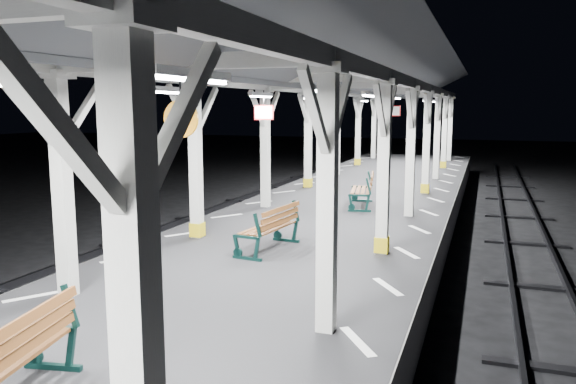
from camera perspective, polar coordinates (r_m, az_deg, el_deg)
The scene contains 10 objects.
ground at distance 10.09m, azimuth -4.34°, elevation -13.54°, with size 120.00×120.00×0.00m, color black.
platform at distance 9.91m, azimuth -4.37°, elevation -10.86°, with size 6.00×50.00×1.00m, color black.
hazard_stripes_left at distance 10.94m, azimuth -16.31°, elevation -6.54°, with size 1.00×48.00×0.01m, color silver.
hazard_stripes_right at distance 9.08m, azimuth 10.09°, elevation -9.45°, with size 1.00×48.00×0.01m, color silver.
track_left at distance 12.81m, azimuth -25.56°, elevation -9.13°, with size 2.20×60.00×0.16m.
track_right at distance 9.39m, azimuth 26.07°, elevation -15.65°, with size 2.20×60.00×0.16m.
canopy at distance 9.36m, azimuth -4.70°, elevation 13.23°, with size 5.40×49.00×4.65m.
bench_near at distance 5.92m, azimuth -26.65°, elevation -15.04°, with size 0.99×1.89×0.98m.
bench_mid at distance 10.99m, azimuth -1.62°, elevation -3.55°, with size 0.82×1.73×0.91m.
bench_far at distance 15.98m, azimuth 7.78°, elevation 0.29°, with size 0.93×1.82×0.94m.
Camera 1 is at (3.79, -8.53, 3.81)m, focal length 35.00 mm.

